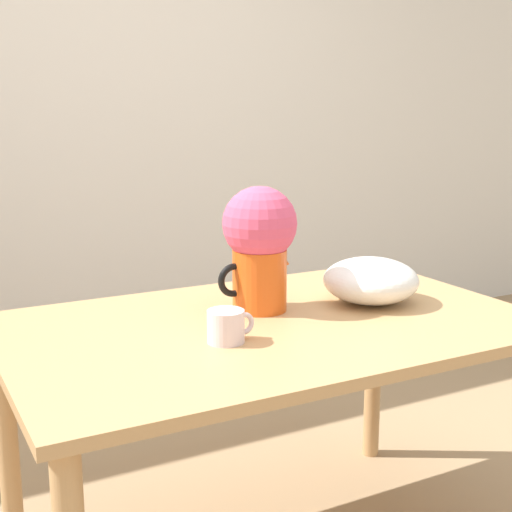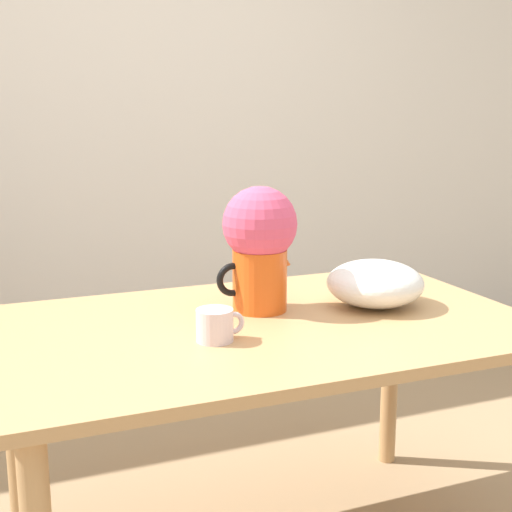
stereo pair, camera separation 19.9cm
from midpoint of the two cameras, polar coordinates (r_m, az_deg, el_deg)
The scene contains 5 objects.
wall_back at distance 3.59m, azimuth -14.39°, elevation 11.65°, with size 8.00×0.05×2.60m.
table at distance 1.96m, azimuth -1.70°, elevation -7.81°, with size 1.42×0.89×0.73m.
flower_vase at distance 1.99m, azimuth -2.58°, elevation 1.20°, with size 0.23×0.21×0.35m.
coffee_mug at distance 1.76m, azimuth -5.60°, elevation -5.66°, with size 0.12×0.09×0.08m.
white_bowl at distance 2.11m, azimuth 6.52°, elevation -1.99°, with size 0.28×0.28×0.13m.
Camera 1 is at (-0.95, -1.45, 1.30)m, focal length 50.00 mm.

